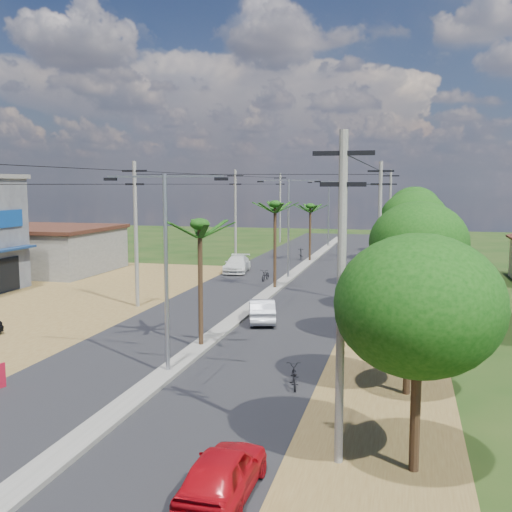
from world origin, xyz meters
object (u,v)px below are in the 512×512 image
Objects in this scene: car_red_near at (223,474)px; car_white_far at (237,265)px; car_silver_mid at (262,311)px; moto_rider_east at (294,377)px.

car_white_far is (-10.00, 36.15, 0.05)m from car_red_near.
car_silver_mid is 2.49× the size of moto_rider_east.
car_red_near is 37.51m from car_white_far.
moto_rider_east is at bearing -77.05° from car_white_far.
car_red_near is 18.76m from car_silver_mid.
car_white_far is (-6.50, 17.72, 0.05)m from car_silver_mid.
car_red_near is 0.96× the size of car_silver_mid.
moto_rider_east is at bearing -90.64° from car_red_near.
moto_rider_east is (3.70, -10.13, -0.23)m from car_silver_mid.
car_silver_mid is 18.88m from car_white_far.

